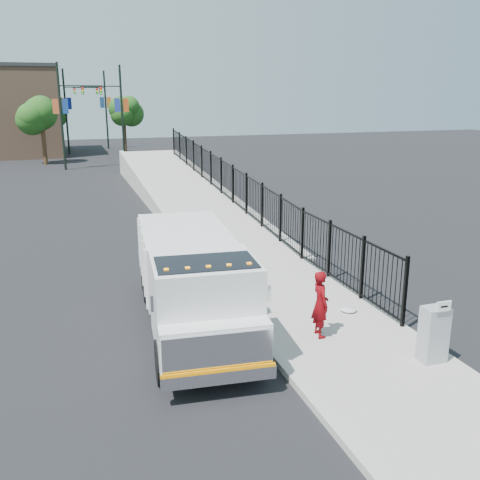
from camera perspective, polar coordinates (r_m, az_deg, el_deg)
name	(u,v)px	position (r m, az deg, el deg)	size (l,w,h in m)	color
ground	(243,318)	(14.36, 0.32, -8.33)	(120.00, 120.00, 0.00)	black
sidewalk	(344,337)	(13.41, 11.08, -10.17)	(3.55, 12.00, 0.12)	#9E998E
curb	(271,348)	(12.63, 3.29, -11.46)	(0.30, 12.00, 0.16)	#ADAAA3
ramp	(186,201)	(29.72, -5.74, 4.12)	(3.95, 24.00, 1.70)	#9E998E
iron_fence	(233,197)	(26.12, -0.77, 4.64)	(0.10, 28.00, 1.80)	black
truck	(193,278)	(13.31, -5.06, -4.01)	(2.92, 7.30, 2.44)	black
worker	(320,304)	(12.94, 8.57, -6.76)	(0.60, 0.39, 1.64)	#66050A
utility_cabinet	(434,334)	(12.47, 19.94, -9.42)	(0.55, 0.40, 1.25)	gray
arrow_sign	(444,306)	(12.03, 20.91, -6.63)	(0.35, 0.04, 0.22)	white
debris	(348,309)	(14.75, 11.50, -7.27)	(0.44, 0.44, 0.11)	silver
light_pole_0	(65,112)	(43.78, -18.15, 12.83)	(3.77, 0.22, 8.00)	black
light_pole_1	(118,110)	(46.83, -12.86, 13.32)	(3.78, 0.22, 8.00)	black
light_pole_2	(69,108)	(55.36, -17.78, 13.25)	(3.78, 0.22, 8.00)	black
light_pole_3	(103,107)	(59.47, -14.42, 13.60)	(3.77, 0.22, 8.00)	black
tree_0	(41,116)	(47.62, -20.42, 12.29)	(2.80, 2.80, 5.40)	#382314
tree_1	(123,113)	(53.50, -12.34, 13.09)	(2.24, 2.24, 5.12)	#382314
tree_2	(49,111)	(58.76, -19.67, 12.79)	(3.15, 3.15, 5.58)	#382314
building	(4,112)	(56.68, -23.84, 12.35)	(10.00, 10.00, 8.00)	#8C664C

